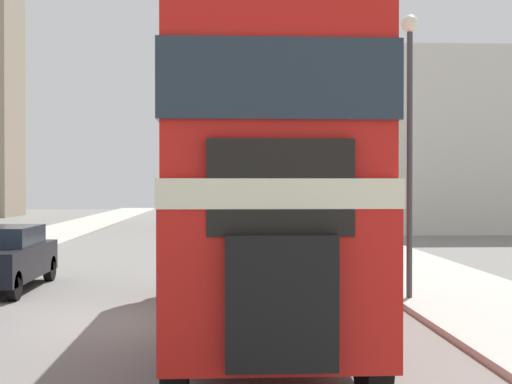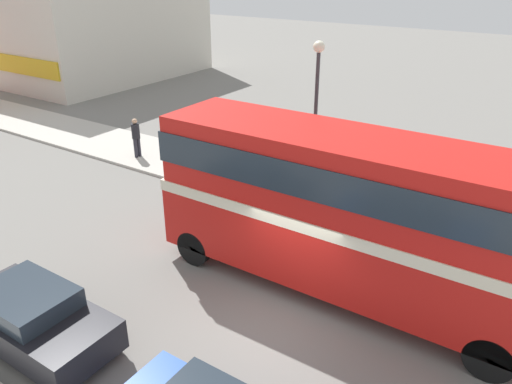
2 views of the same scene
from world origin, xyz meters
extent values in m
plane|color=slate|center=(0.00, 0.00, 0.00)|extent=(120.00, 120.00, 0.00)
cube|color=#B7B2A8|center=(6.75, 0.00, 0.06)|extent=(3.50, 120.00, 0.12)
cube|color=red|center=(2.01, -0.61, 1.36)|extent=(2.51, 9.89, 1.71)
cube|color=beige|center=(2.01, -0.61, 2.37)|extent=(2.53, 9.94, 0.31)
cube|color=red|center=(2.01, -0.61, 3.45)|extent=(2.46, 9.69, 1.86)
cube|color=#232D38|center=(2.01, -0.61, 3.55)|extent=(2.53, 9.79, 0.84)
cylinder|color=black|center=(0.89, -4.70, 0.53)|extent=(0.28, 1.07, 1.07)
cylinder|color=black|center=(3.12, -4.70, 0.53)|extent=(0.28, 1.07, 1.07)
cylinder|color=black|center=(0.89, 3.37, 0.53)|extent=(0.28, 1.07, 1.07)
cylinder|color=black|center=(3.12, 3.37, 0.53)|extent=(0.28, 1.07, 1.07)
cube|color=black|center=(-3.78, 4.16, 0.66)|extent=(1.83, 4.07, 0.74)
cube|color=#232D38|center=(-3.78, 4.32, 1.26)|extent=(1.61, 2.12, 0.45)
cylinder|color=black|center=(-2.97, 2.57, 0.32)|extent=(0.20, 0.64, 0.64)
cylinder|color=black|center=(-2.97, 5.75, 0.32)|extent=(0.20, 0.64, 0.64)
cylinder|color=#282833|center=(5.97, 11.00, 0.55)|extent=(0.16, 0.16, 0.85)
cylinder|color=#282833|center=(6.17, 11.00, 0.55)|extent=(0.16, 0.16, 0.85)
cylinder|color=black|center=(6.07, 11.00, 1.31)|extent=(0.36, 0.36, 0.68)
sphere|color=tan|center=(6.07, 11.00, 1.77)|extent=(0.23, 0.23, 0.23)
cylinder|color=#38383D|center=(5.32, 1.87, 2.87)|extent=(0.12, 0.12, 5.50)
sphere|color=#EFEACC|center=(5.32, 1.87, 5.80)|extent=(0.36, 0.36, 0.36)
cube|color=beige|center=(17.32, 25.55, 4.66)|extent=(14.42, 8.59, 9.33)
cube|color=gold|center=(10.05, 25.55, 2.05)|extent=(0.12, 8.16, 1.12)
camera|label=1|loc=(1.39, -12.72, 2.46)|focal=50.00mm
camera|label=2|loc=(-8.54, -5.04, 8.16)|focal=35.00mm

